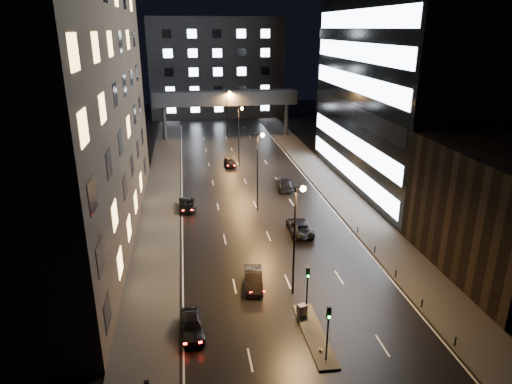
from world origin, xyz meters
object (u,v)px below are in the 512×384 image
(car_away_b, at_px, (254,279))
(car_toward_b, at_px, (285,184))
(car_away_c, at_px, (187,205))
(car_away_d, at_px, (230,163))
(car_away_a, at_px, (192,325))
(utility_cabinet, at_px, (302,311))
(car_toward_a, at_px, (300,227))

(car_away_b, height_order, car_toward_b, car_toward_b)
(car_away_c, distance_m, car_away_d, 20.25)
(car_away_d, xyz_separation_m, car_toward_b, (6.74, -12.89, 0.16))
(car_away_a, bearing_deg, car_away_d, 76.56)
(car_away_c, bearing_deg, utility_cabinet, -72.25)
(car_away_c, relative_size, utility_cabinet, 4.32)
(car_away_b, xyz_separation_m, car_away_c, (-5.71, 20.02, -0.11))
(car_away_a, relative_size, car_toward_b, 0.80)
(car_away_d, distance_m, car_toward_a, 28.58)
(car_toward_b, relative_size, utility_cabinet, 5.09)
(car_away_b, bearing_deg, car_away_d, 94.01)
(car_away_d, xyz_separation_m, car_toward_a, (5.21, -28.10, 0.14))
(car_away_d, height_order, car_toward_b, car_toward_b)
(car_toward_a, xyz_separation_m, utility_cabinet, (-3.81, -16.08, -0.09))
(car_away_c, xyz_separation_m, car_away_d, (7.50, 18.81, -0.01))
(car_away_c, height_order, car_toward_a, car_toward_a)
(car_toward_b, bearing_deg, utility_cabinet, 87.24)
(car_toward_b, bearing_deg, car_away_a, 72.89)
(car_away_a, height_order, car_away_d, car_away_a)
(car_away_b, xyz_separation_m, car_toward_b, (8.53, 25.93, 0.04))
(car_toward_a, xyz_separation_m, car_toward_b, (1.53, 15.21, 0.02))
(car_away_d, height_order, car_toward_a, car_toward_a)
(car_away_c, relative_size, car_toward_a, 0.83)
(utility_cabinet, bearing_deg, car_away_a, 170.50)
(car_away_d, bearing_deg, car_away_c, -115.69)
(car_away_b, height_order, car_away_c, car_away_b)
(car_toward_a, relative_size, utility_cabinet, 5.18)
(car_away_d, height_order, utility_cabinet, car_away_d)
(car_away_c, bearing_deg, car_away_b, -75.65)
(car_away_a, bearing_deg, utility_cabinet, 0.24)
(car_toward_a, bearing_deg, car_away_c, -33.52)
(car_away_d, relative_size, car_toward_a, 0.79)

